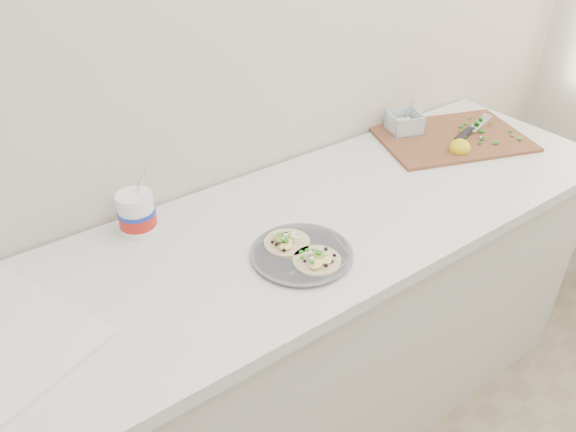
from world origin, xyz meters
TOP-DOWN VIEW (x-y plane):
  - counter at (0.00, 1.43)m, footprint 2.44×0.66m
  - taco_plate at (0.03, 1.30)m, footprint 0.26×0.26m
  - tub at (-0.25, 1.65)m, footprint 0.10×0.10m
  - cutboard at (0.88, 1.54)m, footprint 0.60×0.51m

SIDE VIEW (x-z plane):
  - counter at x=0.00m, z-range 0.00..0.90m
  - taco_plate at x=0.03m, z-range 0.90..0.94m
  - cutboard at x=0.88m, z-range 0.88..0.96m
  - tub at x=-0.25m, z-range 0.86..1.08m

